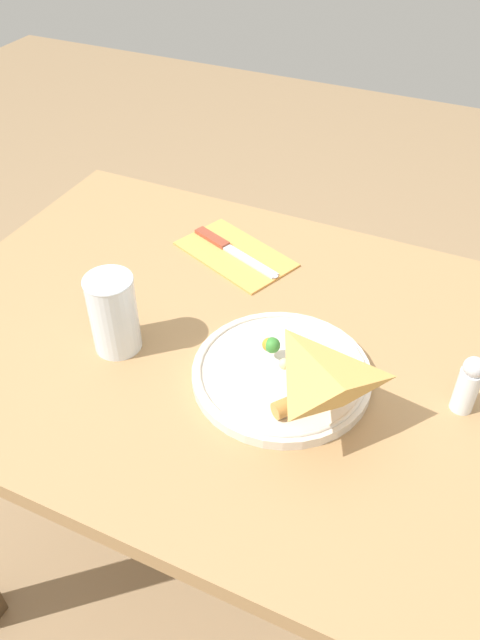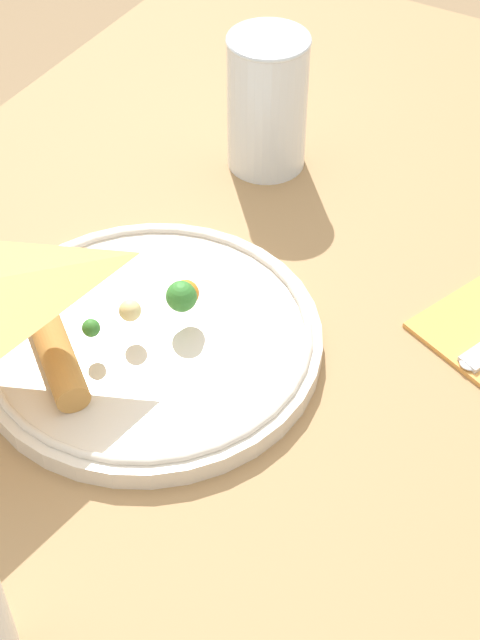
# 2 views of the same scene
# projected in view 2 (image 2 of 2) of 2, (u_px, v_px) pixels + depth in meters

# --- Properties ---
(dining_table) EXTENTS (0.92, 0.72, 0.74)m
(dining_table) POSITION_uv_depth(u_px,v_px,m) (292.00, 371.00, 0.89)
(dining_table) COLOR #A87F51
(dining_table) RESTS_ON ground_plane
(plate_pizza) EXTENTS (0.25, 0.25, 0.05)m
(plate_pizza) POSITION_uv_depth(u_px,v_px,m) (147.00, 336.00, 0.72)
(plate_pizza) COLOR silver
(plate_pizza) RESTS_ON dining_table
(milk_glass) EXTENTS (0.07, 0.07, 0.12)m
(milk_glass) POSITION_uv_depth(u_px,v_px,m) (267.00, 109.00, 0.85)
(milk_glass) COLOR white
(milk_glass) RESTS_ON dining_table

